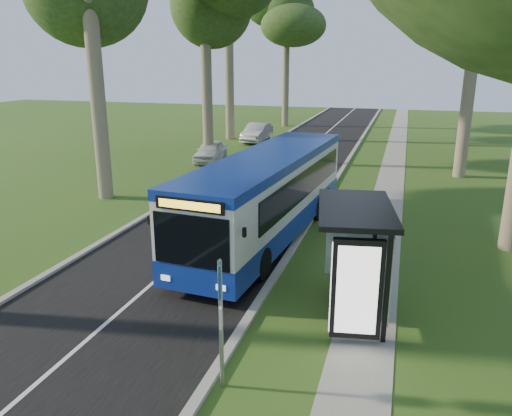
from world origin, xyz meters
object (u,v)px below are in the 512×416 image
(bus_shelter, at_px, (358,245))
(litter_bin, at_px, (333,203))
(bus_stop_sign, at_px, (221,311))
(car_white, at_px, (211,151))
(bus, at_px, (269,195))
(car_silver, at_px, (257,133))

(bus_shelter, xyz_separation_m, litter_bin, (-1.93, 9.40, -1.65))
(bus_stop_sign, relative_size, litter_bin, 3.05)
(car_white, bearing_deg, bus, -66.98)
(litter_bin, bearing_deg, bus, -117.07)
(bus_stop_sign, bearing_deg, car_white, 94.52)
(bus_stop_sign, relative_size, bus_shelter, 0.76)
(bus, distance_m, bus_shelter, 6.84)
(litter_bin, xyz_separation_m, car_silver, (-9.05, 18.67, 0.28))
(bus_shelter, bearing_deg, car_white, 111.89)
(bus_stop_sign, xyz_separation_m, car_silver, (-8.62, 31.64, -1.00))
(bus, xyz_separation_m, car_silver, (-7.12, 22.45, -0.92))
(car_white, height_order, car_silver, car_silver)
(bus_stop_sign, bearing_deg, bus, 81.61)
(car_silver, bearing_deg, car_white, -93.07)
(litter_bin, height_order, car_white, car_white)
(bus_shelter, distance_m, car_white, 22.33)
(bus_shelter, distance_m, litter_bin, 9.74)
(bus, height_order, bus_stop_sign, bus)
(bus, height_order, car_white, bus)
(bus_shelter, bearing_deg, bus_stop_sign, -132.98)
(car_white, bearing_deg, bus_shelter, -65.56)
(bus, xyz_separation_m, car_white, (-7.71, 13.42, -0.99))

